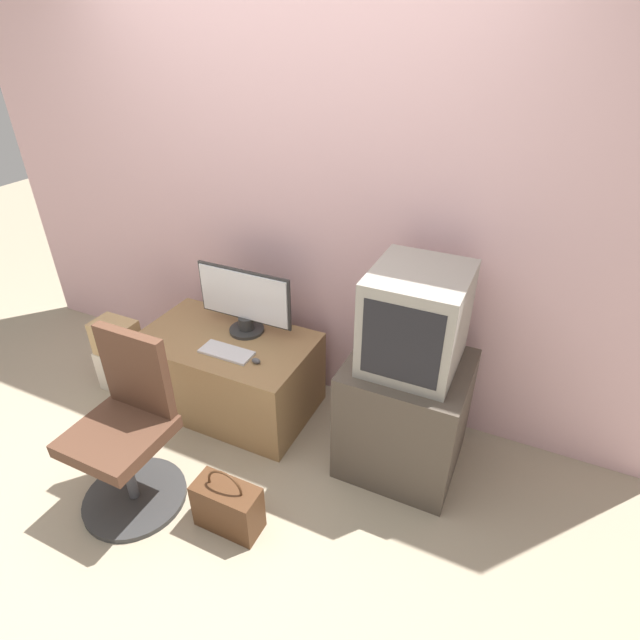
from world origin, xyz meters
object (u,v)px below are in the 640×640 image
Objects in this scene: main_monitor at (244,301)px; office_chair at (128,437)px; mouse at (256,361)px; book at (109,414)px; cardboard_box_lower at (124,369)px; crt_tv at (416,319)px; keyboard at (227,352)px; handbag at (228,506)px.

office_chair reaches higher than main_monitor.
mouse reaches higher than book.
mouse is at bearing 1.33° from cardboard_box_lower.
mouse is at bearing -169.06° from crt_tv.
crt_tv reaches higher than office_chair.
cardboard_box_lower is (-0.71, 0.64, -0.26)m from office_chair.
office_chair is at bearing -31.03° from book.
keyboard is 0.84× the size of handbag.
office_chair is at bearing -176.68° from handbag.
crt_tv is at bearing 8.22° from keyboard.
crt_tv is at bearing 35.55° from office_chair.
crt_tv is (0.82, 0.16, 0.40)m from mouse.
office_chair reaches higher than cardboard_box_lower.
crt_tv reaches higher than main_monitor.
office_chair is at bearing -100.60° from keyboard.
crt_tv reaches higher than cardboard_box_lower.
main_monitor is 0.98m from office_chair.
cardboard_box_lower is at bearing -178.67° from mouse.
handbag is (-0.62, -0.79, -0.78)m from crt_tv.
book is at bearing 163.68° from handbag.
book is at bearing -156.78° from keyboard.
keyboard is 0.34× the size of office_chair.
main_monitor is 1.14m from handbag.
office_chair is 0.99m from cardboard_box_lower.
mouse reaches higher than handbag.
mouse is 0.92m from crt_tv.
cardboard_box_lower is 0.78× the size of handbag.
handbag reaches higher than book.
keyboard is 5.98× the size of mouse.
crt_tv is at bearing 5.62° from cardboard_box_lower.
book is at bearing 148.97° from office_chair.
keyboard is 1.07× the size of cardboard_box_lower.
cardboard_box_lower is 1.42× the size of book.
crt_tv is at bearing 51.88° from handbag.
handbag is at bearing -72.42° from mouse.
cardboard_box_lower is at bearing -160.77° from main_monitor.
office_chair is (-0.13, -0.67, -0.11)m from keyboard.
office_chair is 3.17× the size of cardboard_box_lower.
main_monitor reaches higher than cardboard_box_lower.
mouse is 0.10× the size of crt_tv.
main_monitor reaches higher than handbag.
main_monitor is 11.74× the size of mouse.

